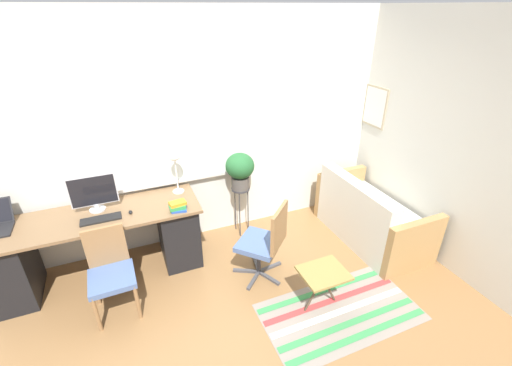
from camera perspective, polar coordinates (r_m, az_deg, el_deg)
The scene contains 16 objects.
ground_plane at distance 4.08m, azimuth -7.68°, elevation -13.79°, with size 14.00×14.00×0.00m, color olive.
wall_back_with_window at distance 4.03m, azimuth -11.82°, elevation 7.80°, with size 9.00×0.12×2.70m.
wall_right_with_picture at distance 4.60m, azimuth 23.37°, elevation 8.50°, with size 0.08×9.00×2.70m.
desk at distance 4.05m, azimuth -24.60°, elevation -9.33°, with size 2.13×0.66×0.78m.
monitor at distance 3.85m, azimuth -25.46°, elevation -1.47°, with size 0.46×0.16×0.40m.
keyboard at distance 3.75m, azimuth -24.43°, elevation -5.50°, with size 0.39×0.13×0.02m.
mouse at distance 3.75m, azimuth -20.20°, elevation -4.58°, with size 0.04×0.06×0.03m.
desk_lamp at distance 3.86m, azimuth -13.36°, elevation 3.50°, with size 0.14×0.14×0.48m.
book_stack at distance 3.65m, azimuth -12.91°, elevation -3.74°, with size 0.19×0.17×0.10m.
desk_chair_wooden at distance 3.60m, azimuth -23.08°, elevation -13.29°, with size 0.42×0.43×0.85m.
office_chair_swivel at distance 3.67m, azimuth 1.58°, elevation -9.69°, with size 0.61×0.61×0.90m.
couch_loveseat at distance 4.56m, azimuth 18.31°, elevation -5.58°, with size 0.75×1.47×0.83m.
plant_stand at distance 4.30m, azimuth -2.58°, elevation -1.96°, with size 0.23×0.23×0.66m.
potted_plant at distance 4.14m, azimuth -2.68°, elevation 2.41°, with size 0.35×0.35×0.46m.
floor_rug_striped at distance 3.68m, azimuth 13.84°, elevation -20.11°, with size 1.53×0.83×0.01m.
folding_stool at distance 3.42m, azimuth 11.18°, elevation -14.81°, with size 0.43×0.37×0.45m.
Camera 1 is at (-0.69, -3.00, 2.68)m, focal length 24.00 mm.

